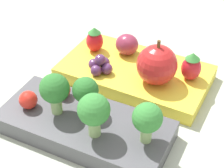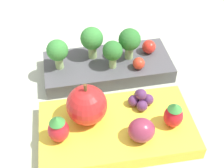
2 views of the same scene
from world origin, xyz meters
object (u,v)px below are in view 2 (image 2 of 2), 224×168
object	(u,v)px
broccoli_floret_3	(110,52)
cherry_tomato_1	(139,63)
broccoli_floret_1	(130,41)
broccoli_floret_2	(92,39)
broccoli_floret_0	(58,51)
bento_box_fruit	(117,129)
strawberry_1	(174,115)
bento_box_savoury	(108,67)
grape_cluster	(141,99)
strawberry_0	(58,129)
apple	(87,105)
cherry_tomato_0	(149,47)
plum	(141,130)

from	to	relation	value
broccoli_floret_3	cherry_tomato_1	distance (m)	0.05
broccoli_floret_1	broccoli_floret_2	distance (m)	0.06
broccoli_floret_0	broccoli_floret_2	size ratio (longest dim) A/B	0.92
bento_box_fruit	strawberry_1	bearing A→B (deg)	-6.13
bento_box_savoury	grape_cluster	size ratio (longest dim) A/B	5.73
broccoli_floret_2	strawberry_0	bearing A→B (deg)	-108.24
strawberry_0	broccoli_floret_0	bearing A→B (deg)	90.72
broccoli_floret_1	strawberry_1	distance (m)	0.15
cherry_tomato_1	apple	xyz separation A→B (m)	(-0.09, -0.10, 0.01)
broccoli_floret_2	cherry_tomato_1	size ratio (longest dim) A/B	2.86
broccoli_floret_1	grape_cluster	xyz separation A→B (m)	(0.00, -0.11, -0.03)
cherry_tomato_0	plum	world-z (taller)	plum
broccoli_floret_2	broccoli_floret_0	bearing A→B (deg)	-158.58
bento_box_savoury	broccoli_floret_0	xyz separation A→B (m)	(-0.08, -0.01, 0.05)
bento_box_savoury	cherry_tomato_0	world-z (taller)	cherry_tomato_0
broccoli_floret_0	broccoli_floret_1	size ratio (longest dim) A/B	0.94
cherry_tomato_1	grape_cluster	world-z (taller)	grape_cluster
broccoli_floret_1	broccoli_floret_2	bearing A→B (deg)	172.32
apple	grape_cluster	xyz separation A→B (m)	(0.08, 0.02, -0.02)
strawberry_0	grape_cluster	distance (m)	0.13
broccoli_floret_2	broccoli_floret_3	bearing A→B (deg)	-46.72
broccoli_floret_0	plum	bearing A→B (deg)	-54.28
cherry_tomato_1	plum	size ratio (longest dim) A/B	0.56
broccoli_floret_2	cherry_tomato_1	distance (m)	0.09
bento_box_fruit	cherry_tomato_1	distance (m)	0.12
cherry_tomato_1	plum	distance (m)	0.14
broccoli_floret_0	broccoli_floret_1	xyz separation A→B (m)	(0.12, 0.01, 0.00)
plum	strawberry_1	bearing A→B (deg)	21.19
broccoli_floret_3	strawberry_1	bearing A→B (deg)	-60.00
cherry_tomato_1	strawberry_0	bearing A→B (deg)	-135.16
broccoli_floret_2	grape_cluster	bearing A→B (deg)	-60.68
bento_box_fruit	broccoli_floret_1	world-z (taller)	broccoli_floret_1
bento_box_fruit	broccoli_floret_3	world-z (taller)	broccoli_floret_3
broccoli_floret_3	broccoli_floret_1	bearing A→B (deg)	31.59
broccoli_floret_2	cherry_tomato_0	size ratio (longest dim) A/B	2.43
broccoli_floret_1	broccoli_floret_3	xyz separation A→B (m)	(-0.03, -0.02, -0.00)
broccoli_floret_2	plum	world-z (taller)	broccoli_floret_2
bento_box_savoury	strawberry_0	distance (m)	0.17
broccoli_floret_3	strawberry_0	size ratio (longest dim) A/B	1.16
bento_box_fruit	grape_cluster	world-z (taller)	grape_cluster
broccoli_floret_3	cherry_tomato_0	xyz separation A→B (m)	(0.07, 0.03, -0.02)
bento_box_fruit	plum	bearing A→B (deg)	-42.44
broccoli_floret_1	grape_cluster	size ratio (longest dim) A/B	1.45
broccoli_floret_0	apple	bearing A→B (deg)	-69.98
apple	strawberry_1	world-z (taller)	apple
bento_box_savoury	broccoli_floret_0	size ratio (longest dim) A/B	4.19
broccoli_floret_0	strawberry_0	bearing A→B (deg)	-89.28
broccoli_floret_3	broccoli_floret_0	bearing A→B (deg)	174.99
broccoli_floret_1	cherry_tomato_1	world-z (taller)	broccoli_floret_1
plum	grape_cluster	world-z (taller)	plum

